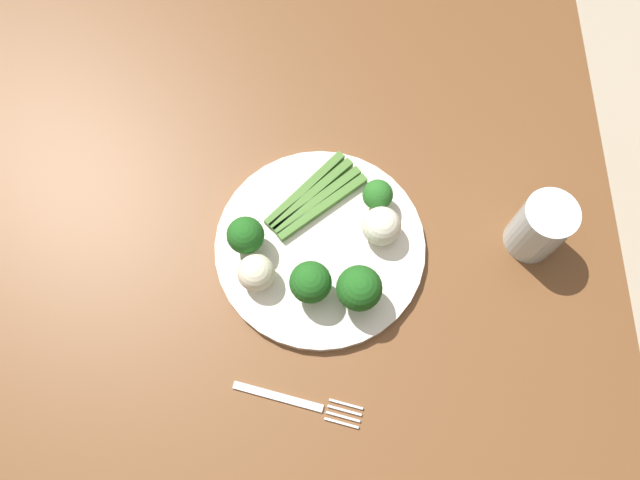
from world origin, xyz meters
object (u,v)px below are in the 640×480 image
at_px(water_glass, 540,227).
at_px(plate, 320,243).
at_px(dining_table, 285,269).
at_px(broccoli_outer_edge, 359,289).
at_px(asparagus_bundle, 314,198).
at_px(broccoli_back, 378,195).
at_px(cauliflower_near_center, 256,273).
at_px(cauliflower_front_left, 382,226).
at_px(broccoli_front, 311,282).
at_px(fork, 301,402).
at_px(broccoli_right, 246,234).

bearing_deg(water_glass, plate, -88.48).
xyz_separation_m(dining_table, broccoli_outer_edge, (0.07, 0.10, 0.16)).
bearing_deg(plate, asparagus_bundle, -172.60).
xyz_separation_m(broccoli_back, broccoli_outer_edge, (0.14, -0.03, 0.01)).
distance_m(asparagus_bundle, cauliflower_near_center, 0.14).
bearing_deg(plate, broccoli_outer_edge, 32.16).
bearing_deg(cauliflower_front_left, cauliflower_near_center, -68.60).
bearing_deg(broccoli_outer_edge, dining_table, -125.69).
distance_m(plate, water_glass, 0.30).
xyz_separation_m(broccoli_front, cauliflower_near_center, (-0.02, -0.07, -0.01)).
relative_size(fork, water_glass, 1.65).
bearing_deg(broccoli_front, broccoli_outer_edge, 81.86).
xyz_separation_m(dining_table, cauliflower_front_left, (-0.02, 0.14, 0.14)).
xyz_separation_m(asparagus_bundle, broccoli_front, (0.13, -0.00, 0.03)).
height_order(plate, fork, plate).
relative_size(broccoli_outer_edge, broccoli_right, 1.18).
distance_m(cauliflower_front_left, water_glass, 0.21).
relative_size(broccoli_outer_edge, fork, 0.45).
bearing_deg(cauliflower_front_left, asparagus_bundle, -119.10).
relative_size(dining_table, fork, 8.68).
distance_m(broccoli_right, cauliflower_front_left, 0.18).
relative_size(broccoli_front, cauliflower_front_left, 1.27).
height_order(fork, water_glass, water_glass).
xyz_separation_m(broccoli_front, broccoli_back, (-0.13, 0.09, -0.01)).
bearing_deg(plate, broccoli_back, 125.68).
bearing_deg(broccoli_outer_edge, broccoli_back, 167.98).
relative_size(plate, cauliflower_near_center, 5.83).
height_order(plate, asparagus_bundle, asparagus_bundle).
bearing_deg(cauliflower_front_left, water_glass, 88.82).
relative_size(asparagus_bundle, cauliflower_near_center, 2.91).
bearing_deg(dining_table, broccoli_back, 114.86).
xyz_separation_m(broccoli_front, cauliflower_front_left, (-0.08, 0.10, -0.01)).
distance_m(broccoli_front, cauliflower_front_left, 0.13).
bearing_deg(plate, fork, -6.50).
xyz_separation_m(plate, broccoli_outer_edge, (0.08, 0.05, 0.05)).
height_order(dining_table, cauliflower_near_center, cauliflower_near_center).
distance_m(broccoli_back, broccoli_outer_edge, 0.14).
bearing_deg(dining_table, broccoli_outer_edge, 54.31).
xyz_separation_m(asparagus_bundle, broccoli_back, (0.01, 0.09, 0.02)).
height_order(broccoli_right, water_glass, water_glass).
distance_m(cauliflower_near_center, fork, 0.18).
bearing_deg(water_glass, broccoli_back, -102.82).
distance_m(plate, cauliflower_front_left, 0.09).
bearing_deg(broccoli_back, cauliflower_near_center, -55.98).
bearing_deg(plate, cauliflower_front_left, 98.31).
xyz_separation_m(cauliflower_near_center, fork, (0.16, 0.06, -0.04)).
bearing_deg(broccoli_front, fork, -4.89).
distance_m(dining_table, broccoli_front, 0.17).
xyz_separation_m(asparagus_bundle, cauliflower_near_center, (0.12, -0.08, 0.02)).
xyz_separation_m(asparagus_bundle, water_glass, (0.06, 0.30, 0.03)).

